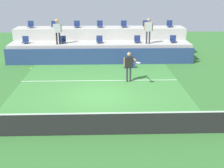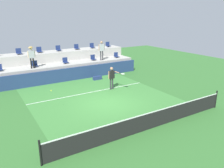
% 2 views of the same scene
% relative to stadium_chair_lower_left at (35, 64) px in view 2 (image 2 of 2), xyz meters
% --- Properties ---
extents(ground_plane, '(40.00, 40.00, 0.00)m').
position_rel_stadium_chair_lower_left_xyz_m(ground_plane, '(2.68, -7.23, -1.46)').
color(ground_plane, '#336B2D').
extents(court_inner_paint, '(9.00, 10.00, 0.01)m').
position_rel_stadium_chair_lower_left_xyz_m(court_inner_paint, '(2.68, -6.23, -1.46)').
color(court_inner_paint, '#3D7F38').
rests_on(court_inner_paint, ground_plane).
extents(court_service_line, '(9.00, 0.06, 0.00)m').
position_rel_stadium_chair_lower_left_xyz_m(court_service_line, '(2.68, -4.83, -1.46)').
color(court_service_line, white).
rests_on(court_service_line, ground_plane).
extents(tennis_net, '(10.48, 0.08, 1.07)m').
position_rel_stadium_chair_lower_left_xyz_m(tennis_net, '(2.68, -11.23, -0.97)').
color(tennis_net, black).
rests_on(tennis_net, ground_plane).
extents(sponsor_backboard, '(13.00, 0.16, 1.10)m').
position_rel_stadium_chair_lower_left_xyz_m(sponsor_backboard, '(2.68, -1.23, -0.91)').
color(sponsor_backboard, navy).
rests_on(sponsor_backboard, ground_plane).
extents(seating_tier_lower, '(13.00, 1.80, 1.25)m').
position_rel_stadium_chair_lower_left_xyz_m(seating_tier_lower, '(2.68, 0.07, -0.84)').
color(seating_tier_lower, '#ADAAA3').
rests_on(seating_tier_lower, ground_plane).
extents(seating_tier_upper, '(13.00, 1.80, 2.10)m').
position_rel_stadium_chair_lower_left_xyz_m(seating_tier_upper, '(2.68, 1.87, -0.41)').
color(seating_tier_upper, '#ADAAA3').
rests_on(seating_tier_upper, ground_plane).
extents(stadium_chair_lower_left, '(0.44, 0.40, 0.52)m').
position_rel_stadium_chair_lower_left_xyz_m(stadium_chair_lower_left, '(0.00, 0.00, 0.00)').
color(stadium_chair_lower_left, '#2D2D33').
rests_on(stadium_chair_lower_left, seating_tier_lower).
extents(stadium_chair_lower_center, '(0.44, 0.40, 0.52)m').
position_rel_stadium_chair_lower_left_xyz_m(stadium_chair_lower_center, '(2.63, 0.00, 0.00)').
color(stadium_chair_lower_center, '#2D2D33').
rests_on(stadium_chair_lower_center, seating_tier_lower).
extents(stadium_chair_lower_right, '(0.44, 0.40, 0.52)m').
position_rel_stadium_chair_lower_left_xyz_m(stadium_chair_lower_right, '(5.37, 0.00, 0.00)').
color(stadium_chair_lower_right, '#2D2D33').
rests_on(stadium_chair_lower_right, seating_tier_lower).
extents(stadium_chair_lower_far_right, '(0.44, 0.40, 0.52)m').
position_rel_stadium_chair_lower_left_xyz_m(stadium_chair_lower_far_right, '(7.97, 0.00, 0.00)').
color(stadium_chair_lower_far_right, '#2D2D33').
rests_on(stadium_chair_lower_far_right, seating_tier_lower).
extents(stadium_chair_upper_left, '(0.44, 0.40, 0.52)m').
position_rel_stadium_chair_lower_left_xyz_m(stadium_chair_upper_left, '(-0.83, 1.80, 0.85)').
color(stadium_chair_upper_left, '#2D2D33').
rests_on(stadium_chair_upper_left, seating_tier_upper).
extents(stadium_chair_upper_mid_left, '(0.44, 0.40, 0.52)m').
position_rel_stadium_chair_lower_left_xyz_m(stadium_chair_upper_mid_left, '(0.90, 1.80, 0.85)').
color(stadium_chair_upper_mid_left, '#2D2D33').
rests_on(stadium_chair_upper_mid_left, seating_tier_upper).
extents(stadium_chair_upper_center, '(0.44, 0.40, 0.52)m').
position_rel_stadium_chair_lower_left_xyz_m(stadium_chair_upper_center, '(2.66, 1.80, 0.85)').
color(stadium_chair_upper_center, '#2D2D33').
rests_on(stadium_chair_upper_center, seating_tier_upper).
extents(stadium_chair_upper_mid_right, '(0.44, 0.40, 0.52)m').
position_rel_stadium_chair_lower_left_xyz_m(stadium_chair_upper_mid_right, '(4.50, 1.80, 0.85)').
color(stadium_chair_upper_mid_right, '#2D2D33').
rests_on(stadium_chair_upper_mid_right, seating_tier_upper).
extents(stadium_chair_upper_right, '(0.44, 0.40, 0.52)m').
position_rel_stadium_chair_lower_left_xyz_m(stadium_chair_upper_right, '(6.19, 1.80, 0.85)').
color(stadium_chair_upper_right, '#2D2D33').
rests_on(stadium_chair_upper_right, seating_tier_upper).
extents(stadium_chair_upper_far_right, '(0.44, 0.40, 0.52)m').
position_rel_stadium_chair_lower_left_xyz_m(stadium_chair_upper_far_right, '(8.05, 1.80, 0.85)').
color(stadium_chair_upper_far_right, '#2D2D33').
rests_on(stadium_chair_upper_far_right, seating_tier_upper).
extents(tennis_player, '(0.87, 1.17, 1.72)m').
position_rel_stadium_chair_lower_left_xyz_m(tennis_player, '(4.34, -5.07, -0.41)').
color(tennis_player, '#2D2D33').
rests_on(tennis_player, ground_plane).
extents(spectator_with_hat, '(0.59, 0.43, 1.75)m').
position_rel_stadium_chair_lower_left_xyz_m(spectator_with_hat, '(-0.26, -0.38, 0.86)').
color(spectator_with_hat, black).
rests_on(spectator_with_hat, seating_tier_lower).
extents(spectator_in_white, '(0.62, 0.24, 1.79)m').
position_rel_stadium_chair_lower_left_xyz_m(spectator_in_white, '(6.07, -0.38, 0.88)').
color(spectator_in_white, '#2D2D33').
rests_on(spectator_in_white, seating_tier_lower).
extents(tennis_ball, '(0.07, 0.07, 0.07)m').
position_rel_stadium_chair_lower_left_xyz_m(tennis_ball, '(-0.71, -6.80, -0.13)').
color(tennis_ball, '#CCE033').
extents(equipment_bag, '(0.76, 0.28, 0.30)m').
position_rel_stadium_chair_lower_left_xyz_m(equipment_bag, '(4.62, -2.19, -1.31)').
color(equipment_bag, navy).
rests_on(equipment_bag, ground_plane).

